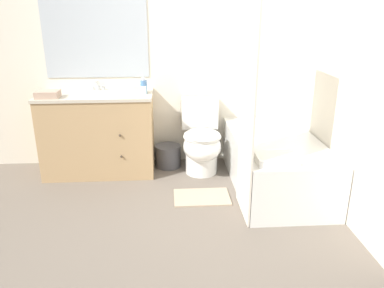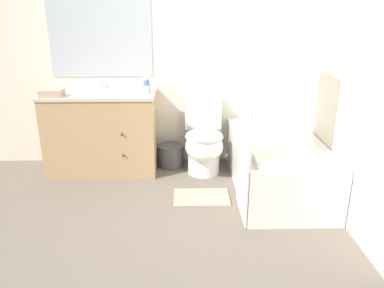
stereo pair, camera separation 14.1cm
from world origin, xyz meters
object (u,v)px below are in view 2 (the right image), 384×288
Objects in this scene: sink_faucet at (102,86)px; bath_mat at (201,197)px; vanity_cabinet at (102,132)px; toilet at (204,142)px; hand_towel_folded at (52,93)px; wastebasket at (171,156)px; soap_dispenser at (147,86)px; bath_towel_folded at (274,160)px; tissue_box at (143,88)px; bathtub at (276,164)px.

sink_faucet is 0.28× the size of bath_mat.
vanity_cabinet reaches higher than toilet.
hand_towel_folded reaches higher than bath_mat.
sink_faucet reaches higher than toilet.
hand_towel_folded is at bearing -177.09° from toilet.
vanity_cabinet is 1.52× the size of toilet.
wastebasket is 0.84m from soap_dispenser.
vanity_cabinet is 0.78m from wastebasket.
sink_faucet is 0.87× the size of soap_dispenser.
hand_towel_folded is 2.21m from bath_towel_folded.
tissue_box is (0.45, -0.17, 0.01)m from sink_faucet.
toilet is at bearing 149.88° from bathtub.
sink_faucet reaches higher than bathtub.
vanity_cabinet is 1.07m from toilet.
vanity_cabinet is at bearing -173.25° from wastebasket.
bathtub reaches higher than bath_mat.
wastebasket is at bearing 6.75° from vanity_cabinet.
sink_faucet is 1.04m from wastebasket.
wastebasket is at bearing 151.46° from bathtub.
tissue_box reaches higher than vanity_cabinet.
hand_towel_folded is (-0.42, -0.33, -0.00)m from sink_faucet.
bathtub is 10.41× the size of tissue_box.
wastebasket is (-0.35, 0.17, -0.21)m from toilet.
soap_dispenser reaches higher than bathtub.
bath_mat is at bearing -163.56° from bathtub.
hand_towel_folded is 0.68× the size of bath_towel_folded.
tissue_box is at bearing 136.86° from bath_towel_folded.
bath_mat is at bearing -94.66° from toilet.
tissue_box reaches higher than bath_mat.
tissue_box is 1.25m from bath_mat.
toilet is 1.10m from bath_towel_folded.
hand_towel_folded is at bearing -159.46° from vanity_cabinet.
tissue_box is (-1.29, 0.48, 0.64)m from bathtub.
sink_faucet is 0.54m from hand_towel_folded.
bath_mat is (0.30, -0.77, -0.11)m from wastebasket.
wastebasket is 0.54× the size of bath_mat.
toilet is 0.44m from wastebasket.
wastebasket is 1.47m from bath_towel_folded.
soap_dispenser is 0.32× the size of bath_mat.
wastebasket is 0.82m from tissue_box.
soap_dispenser is (-0.23, -0.12, 0.80)m from wastebasket.
soap_dispenser is 1.24m from bath_mat.
toilet is 1.46× the size of bath_mat.
bath_mat is (1.01, -0.87, -0.87)m from sink_faucet.
hand_towel_folded is at bearing 155.91° from bath_towel_folded.
hand_towel_folded reaches higher than bathtub.
toilet is 0.69m from bath_mat.
vanity_cabinet is 0.63m from hand_towel_folded.
bath_towel_folded is at bearing -43.14° from tissue_box.
sink_faucet is at bearing 139.48° from bath_mat.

